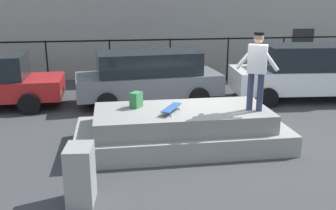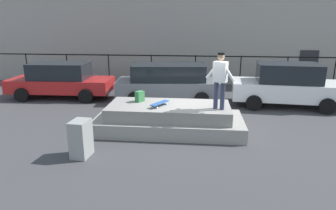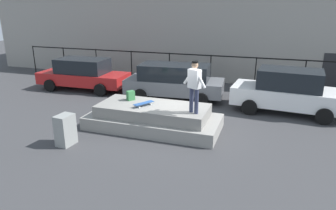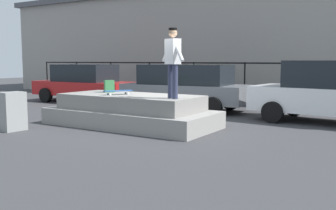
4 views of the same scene
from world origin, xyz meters
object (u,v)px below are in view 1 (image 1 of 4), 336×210
(car_grey_hatchback_mid, at_px, (149,76))
(car_white_sedan_far, at_px, (301,72))
(backpack, at_px, (136,100))
(utility_box, at_px, (80,175))
(skateboard, at_px, (172,108))
(skateboarder, at_px, (257,66))

(car_grey_hatchback_mid, relative_size, car_white_sedan_far, 1.02)
(car_grey_hatchback_mid, xyz_separation_m, car_white_sedan_far, (5.11, -0.35, 0.03))
(car_white_sedan_far, bearing_deg, car_grey_hatchback_mid, 176.08)
(backpack, relative_size, utility_box, 0.36)
(utility_box, bearing_deg, car_grey_hatchback_mid, 79.32)
(skateboard, xyz_separation_m, car_white_sedan_far, (5.00, 3.67, -0.06))
(skateboarder, relative_size, skateboard, 2.17)
(skateboarder, xyz_separation_m, car_grey_hatchback_mid, (-2.00, 4.16, -1.01))
(car_grey_hatchback_mid, bearing_deg, skateboarder, -64.33)
(backpack, bearing_deg, skateboarder, -66.68)
(skateboarder, relative_size, backpack, 4.85)
(car_white_sedan_far, height_order, utility_box, car_white_sedan_far)
(skateboarder, distance_m, backpack, 2.84)
(skateboard, relative_size, car_grey_hatchback_mid, 0.17)
(skateboard, bearing_deg, backpack, 146.22)
(skateboarder, bearing_deg, car_white_sedan_far, 50.68)
(skateboard, xyz_separation_m, backpack, (-0.75, 0.51, 0.08))
(skateboarder, distance_m, utility_box, 4.46)
(utility_box, bearing_deg, backpack, 71.82)
(backpack, bearing_deg, skateboard, -86.79)
(skateboarder, height_order, car_white_sedan_far, skateboarder)
(skateboard, height_order, utility_box, utility_box)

